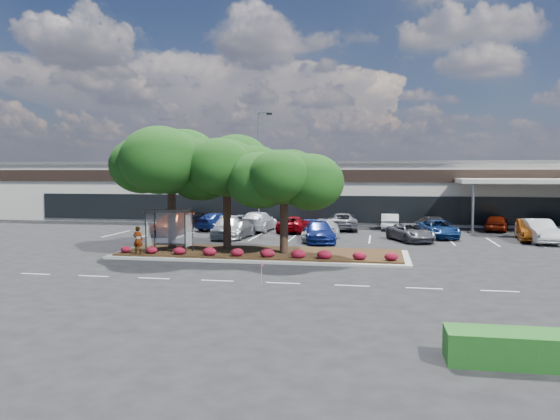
% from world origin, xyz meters
% --- Properties ---
extents(ground, '(160.00, 160.00, 0.00)m').
position_xyz_m(ground, '(0.00, 0.00, 0.00)').
color(ground, black).
rests_on(ground, ground).
extents(retail_store, '(80.40, 25.20, 6.25)m').
position_xyz_m(retail_store, '(0.06, 33.91, 3.15)').
color(retail_store, beige).
rests_on(retail_store, ground).
extents(landscape_island, '(18.00, 6.00, 0.26)m').
position_xyz_m(landscape_island, '(-2.00, 4.00, 0.12)').
color(landscape_island, '#A6A6A1').
rests_on(landscape_island, ground).
extents(lane_markings, '(33.12, 20.06, 0.01)m').
position_xyz_m(lane_markings, '(-0.14, 10.42, 0.01)').
color(lane_markings, silver).
rests_on(lane_markings, ground).
extents(shrub_row, '(17.00, 0.80, 0.50)m').
position_xyz_m(shrub_row, '(-2.00, 1.90, 0.51)').
color(shrub_row, maroon).
rests_on(shrub_row, landscape_island).
extents(bus_shelter, '(2.75, 1.55, 2.59)m').
position_xyz_m(bus_shelter, '(-7.50, 2.95, 2.31)').
color(bus_shelter, black).
rests_on(bus_shelter, landscape_island).
extents(island_tree_west, '(7.20, 7.20, 7.89)m').
position_xyz_m(island_tree_west, '(-8.00, 4.50, 4.21)').
color(island_tree_west, '#133A0D').
rests_on(island_tree_west, landscape_island).
extents(island_tree_mid, '(6.60, 6.60, 7.32)m').
position_xyz_m(island_tree_mid, '(-4.50, 5.20, 3.92)').
color(island_tree_mid, '#133A0D').
rests_on(island_tree_mid, landscape_island).
extents(island_tree_east, '(5.80, 5.80, 6.50)m').
position_xyz_m(island_tree_east, '(-0.50, 3.70, 3.51)').
color(island_tree_east, '#133A0D').
rests_on(island_tree_east, landscape_island).
extents(conifer_north_west, '(4.40, 4.40, 10.00)m').
position_xyz_m(conifer_north_west, '(-30.00, 46.00, 5.00)').
color(conifer_north_west, '#133A0D').
rests_on(conifer_north_west, ground).
extents(person_waiting, '(0.62, 0.42, 1.68)m').
position_xyz_m(person_waiting, '(-9.06, 1.70, 1.10)').
color(person_waiting, '#594C47').
rests_on(person_waiting, landscape_island).
extents(light_pole, '(1.43, 0.67, 10.40)m').
position_xyz_m(light_pole, '(-5.08, 17.78, 4.63)').
color(light_pole, '#A6A6A1').
rests_on(light_pole, ground).
extents(survey_stake, '(0.07, 0.14, 1.08)m').
position_xyz_m(survey_stake, '(-0.06, -4.70, 0.69)').
color(survey_stake, tan).
rests_on(survey_stake, ground).
extents(car_0, '(2.42, 5.70, 1.64)m').
position_xyz_m(car_0, '(-11.90, 14.42, 0.82)').
color(car_0, '#761F02').
rests_on(car_0, ground).
extents(car_1, '(3.06, 5.77, 1.59)m').
position_xyz_m(car_1, '(-6.59, 12.69, 0.80)').
color(car_1, '#A3A9AF').
rests_on(car_1, ground).
extents(car_2, '(2.41, 4.80, 1.34)m').
position_xyz_m(car_2, '(-5.83, 12.77, 0.67)').
color(car_2, slate).
rests_on(car_2, ground).
extents(car_3, '(3.13, 5.55, 1.52)m').
position_xyz_m(car_3, '(0.81, 11.26, 0.76)').
color(car_3, navy).
rests_on(car_3, ground).
extents(car_4, '(2.80, 5.34, 1.48)m').
position_xyz_m(car_4, '(0.90, 12.18, 0.74)').
color(car_4, silver).
rests_on(car_4, ground).
extents(car_5, '(3.91, 5.28, 1.33)m').
position_xyz_m(car_5, '(7.52, 12.86, 0.67)').
color(car_5, '#54545B').
rests_on(car_5, ground).
extents(car_6, '(3.29, 5.38, 1.39)m').
position_xyz_m(car_6, '(9.80, 15.54, 0.70)').
color(car_6, navy).
rests_on(car_6, ground).
extents(car_7, '(2.12, 5.27, 1.70)m').
position_xyz_m(car_7, '(16.74, 13.89, 0.85)').
color(car_7, silver).
rests_on(car_7, ground).
extents(car_8, '(2.31, 5.05, 1.61)m').
position_xyz_m(car_8, '(16.39, 14.76, 0.80)').
color(car_8, '#793709').
rests_on(car_8, ground).
extents(car_9, '(3.85, 6.43, 1.67)m').
position_xyz_m(car_9, '(-13.27, 21.80, 0.84)').
color(car_9, black).
rests_on(car_9, ground).
extents(car_10, '(3.80, 5.60, 1.51)m').
position_xyz_m(car_10, '(-9.01, 18.31, 0.75)').
color(car_10, navy).
rests_on(car_10, ground).
extents(car_11, '(2.60, 5.91, 1.69)m').
position_xyz_m(car_11, '(-5.27, 17.88, 0.84)').
color(car_11, silver).
rests_on(car_11, ground).
extents(car_12, '(2.55, 5.02, 1.36)m').
position_xyz_m(car_12, '(-2.02, 17.52, 0.68)').
color(car_12, maroon).
rests_on(car_12, ground).
extents(car_13, '(3.06, 5.70, 1.52)m').
position_xyz_m(car_13, '(1.96, 20.15, 0.76)').
color(car_13, slate).
rests_on(car_13, ground).
extents(car_14, '(1.57, 4.36, 1.43)m').
position_xyz_m(car_14, '(6.16, 21.20, 0.71)').
color(car_14, '#B5B5B5').
rests_on(car_14, ground).
extents(car_15, '(2.48, 4.46, 1.39)m').
position_xyz_m(car_15, '(9.43, 19.11, 0.70)').
color(car_15, black).
rests_on(car_15, ground).
extents(car_16, '(2.86, 4.76, 1.52)m').
position_xyz_m(car_16, '(15.35, 21.42, 0.76)').
color(car_16, '#631507').
rests_on(car_16, ground).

